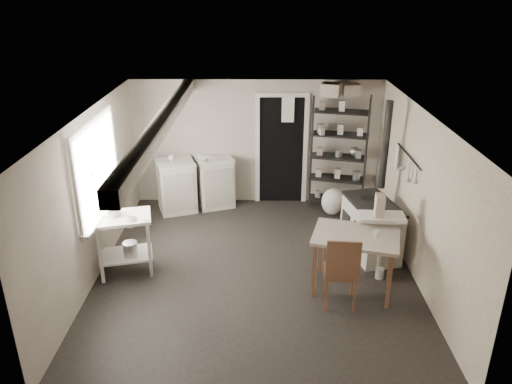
{
  "coord_description": "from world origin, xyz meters",
  "views": [
    {
      "loc": [
        0.05,
        -6.26,
        3.88
      ],
      "look_at": [
        0.0,
        0.3,
        1.1
      ],
      "focal_mm": 35.0,
      "sensor_mm": 36.0,
      "label": 1
    }
  ],
  "objects_px": {
    "base_cabinets": "(196,184)",
    "work_table": "(354,265)",
    "stove": "(371,227)",
    "prep_table": "(125,247)",
    "flour_sack": "(333,202)",
    "shelf_rack": "(339,158)",
    "stockpot": "(111,211)",
    "chair": "(341,271)"
  },
  "relations": [
    {
      "from": "work_table",
      "to": "flour_sack",
      "type": "distance_m",
      "value": 2.39
    },
    {
      "from": "prep_table",
      "to": "stockpot",
      "type": "relative_size",
      "value": 3.19
    },
    {
      "from": "stove",
      "to": "work_table",
      "type": "relative_size",
      "value": 0.97
    },
    {
      "from": "stockpot",
      "to": "chair",
      "type": "distance_m",
      "value": 3.23
    },
    {
      "from": "prep_table",
      "to": "base_cabinets",
      "type": "bearing_deg",
      "value": 71.82
    },
    {
      "from": "stockpot",
      "to": "work_table",
      "type": "distance_m",
      "value": 3.4
    },
    {
      "from": "work_table",
      "to": "chair",
      "type": "relative_size",
      "value": 1.08
    },
    {
      "from": "base_cabinets",
      "to": "stove",
      "type": "bearing_deg",
      "value": -49.48
    },
    {
      "from": "chair",
      "to": "flour_sack",
      "type": "relative_size",
      "value": 2.07
    },
    {
      "from": "base_cabinets",
      "to": "shelf_rack",
      "type": "relative_size",
      "value": 0.68
    },
    {
      "from": "chair",
      "to": "work_table",
      "type": "bearing_deg",
      "value": 59.21
    },
    {
      "from": "work_table",
      "to": "chair",
      "type": "bearing_deg",
      "value": -125.39
    },
    {
      "from": "shelf_rack",
      "to": "stockpot",
      "type": "bearing_deg",
      "value": -133.01
    },
    {
      "from": "stove",
      "to": "shelf_rack",
      "type": "bearing_deg",
      "value": 85.93
    },
    {
      "from": "prep_table",
      "to": "stove",
      "type": "relative_size",
      "value": 0.83
    },
    {
      "from": "stockpot",
      "to": "shelf_rack",
      "type": "distance_m",
      "value": 4.16
    },
    {
      "from": "base_cabinets",
      "to": "flour_sack",
      "type": "distance_m",
      "value": 2.51
    },
    {
      "from": "shelf_rack",
      "to": "stove",
      "type": "bearing_deg",
      "value": -67.15
    },
    {
      "from": "shelf_rack",
      "to": "work_table",
      "type": "relative_size",
      "value": 1.89
    },
    {
      "from": "stove",
      "to": "work_table",
      "type": "distance_m",
      "value": 1.1
    },
    {
      "from": "prep_table",
      "to": "stockpot",
      "type": "height_order",
      "value": "stockpot"
    },
    {
      "from": "base_cabinets",
      "to": "shelf_rack",
      "type": "distance_m",
      "value": 2.64
    },
    {
      "from": "stockpot",
      "to": "work_table",
      "type": "bearing_deg",
      "value": -8.24
    },
    {
      "from": "flour_sack",
      "to": "prep_table",
      "type": "bearing_deg",
      "value": -148.78
    },
    {
      "from": "prep_table",
      "to": "flour_sack",
      "type": "xyz_separation_m",
      "value": [
        3.22,
        1.95,
        -0.16
      ]
    },
    {
      "from": "flour_sack",
      "to": "stove",
      "type": "bearing_deg",
      "value": -74.33
    },
    {
      "from": "prep_table",
      "to": "chair",
      "type": "relative_size",
      "value": 0.87
    },
    {
      "from": "shelf_rack",
      "to": "chair",
      "type": "relative_size",
      "value": 2.05
    },
    {
      "from": "stockpot",
      "to": "stove",
      "type": "bearing_deg",
      "value": 8.02
    },
    {
      "from": "prep_table",
      "to": "flour_sack",
      "type": "height_order",
      "value": "prep_table"
    },
    {
      "from": "flour_sack",
      "to": "work_table",
      "type": "bearing_deg",
      "value": -91.29
    },
    {
      "from": "work_table",
      "to": "flour_sack",
      "type": "xyz_separation_m",
      "value": [
        0.05,
        2.38,
        -0.14
      ]
    },
    {
      "from": "base_cabinets",
      "to": "flour_sack",
      "type": "bearing_deg",
      "value": -26.04
    },
    {
      "from": "base_cabinets",
      "to": "work_table",
      "type": "bearing_deg",
      "value": -67.1
    },
    {
      "from": "stockpot",
      "to": "flour_sack",
      "type": "bearing_deg",
      "value": 29.42
    },
    {
      "from": "stockpot",
      "to": "chair",
      "type": "bearing_deg",
      "value": -14.44
    },
    {
      "from": "stove",
      "to": "flour_sack",
      "type": "relative_size",
      "value": 2.18
    },
    {
      "from": "stockpot",
      "to": "flour_sack",
      "type": "relative_size",
      "value": 0.56
    },
    {
      "from": "work_table",
      "to": "prep_table",
      "type": "bearing_deg",
      "value": 172.22
    },
    {
      "from": "shelf_rack",
      "to": "work_table",
      "type": "bearing_deg",
      "value": -79.53
    },
    {
      "from": "shelf_rack",
      "to": "base_cabinets",
      "type": "bearing_deg",
      "value": -164.42
    },
    {
      "from": "stockpot",
      "to": "base_cabinets",
      "type": "bearing_deg",
      "value": 67.9
    }
  ]
}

